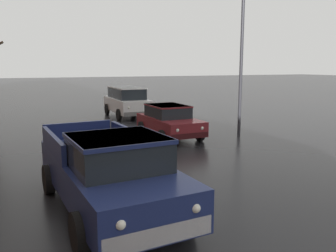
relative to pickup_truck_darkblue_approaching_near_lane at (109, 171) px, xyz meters
The scene contains 6 objects.
snow_bank_along_left_kerb 14.73m from the pickup_truck_darkblue_approaching_near_lane, 61.05° to the left, with size 2.83×1.38×0.78m.
snow_bank_near_corner_right 19.91m from the pickup_truck_darkblue_approaching_near_lane, 69.09° to the left, with size 2.08×1.27×0.68m.
pickup_truck_darkblue_approaching_near_lane is the anchor object (origin of this frame).
sedan_maroon_parked_kerbside_close 8.02m from the pickup_truck_darkblue_approaching_near_lane, 55.74° to the left, with size 1.90×3.88×1.42m.
suv_white_parked_kerbside_mid 14.43m from the pickup_truck_darkblue_approaching_near_lane, 70.27° to the left, with size 2.09×4.71×1.82m.
street_lamp_post 9.77m from the pickup_truck_darkblue_approaching_near_lane, 36.84° to the left, with size 0.44×0.24×6.29m.
Camera 1 is at (-3.94, -1.13, 3.09)m, focal length 37.35 mm.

